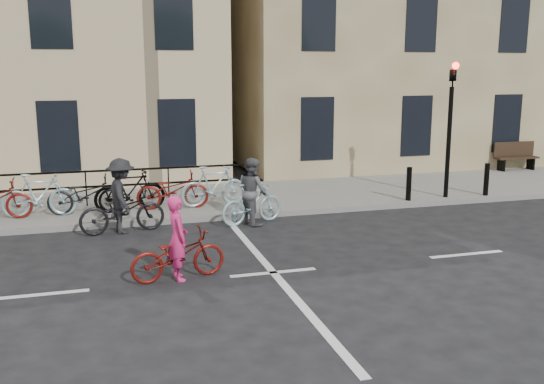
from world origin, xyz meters
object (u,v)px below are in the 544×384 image
object	(u,v)px
cyclist_grey	(252,197)
bench	(515,155)
traffic_light	(451,113)
cyclist_pink	(178,251)
cyclist_dark	(122,204)

from	to	relation	value
cyclist_grey	bench	bearing A→B (deg)	-85.55
bench	cyclist_grey	xyz separation A→B (m)	(-10.50, -4.22, -0.03)
traffic_light	cyclist_grey	distance (m)	6.04
traffic_light	bench	size ratio (longest dim) A/B	2.44
cyclist_pink	cyclist_grey	bearing A→B (deg)	-42.52
cyclist_grey	traffic_light	bearing A→B (deg)	-99.20
traffic_light	cyclist_pink	distance (m)	9.15
traffic_light	cyclist_dark	bearing A→B (deg)	-174.92
bench	cyclist_pink	size ratio (longest dim) A/B	0.91
bench	cyclist_pink	distance (m)	14.79
traffic_light	cyclist_pink	bearing A→B (deg)	-151.98
cyclist_pink	cyclist_grey	distance (m)	4.03
traffic_light	cyclist_dark	size ratio (longest dim) A/B	1.98
bench	cyclist_grey	distance (m)	11.31
cyclist_grey	cyclist_dark	bearing A→B (deg)	71.64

